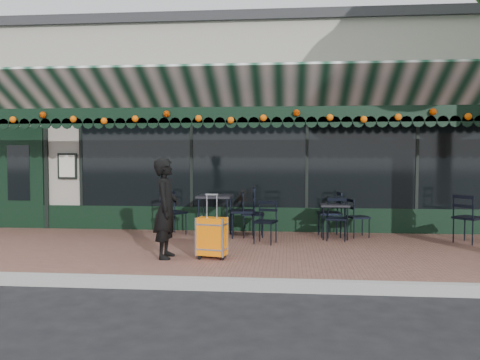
# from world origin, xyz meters

# --- Properties ---
(ground) EXTENTS (80.00, 80.00, 0.00)m
(ground) POSITION_xyz_m (0.00, 0.00, 0.00)
(ground) COLOR black
(ground) RESTS_ON ground
(sidewalk) EXTENTS (18.00, 4.00, 0.15)m
(sidewalk) POSITION_xyz_m (0.00, 2.00, 0.07)
(sidewalk) COLOR brown
(sidewalk) RESTS_ON ground
(curb) EXTENTS (18.00, 0.16, 0.15)m
(curb) POSITION_xyz_m (0.00, -0.08, 0.07)
(curb) COLOR #9E9E99
(curb) RESTS_ON ground
(restaurant_building) EXTENTS (12.00, 9.60, 4.50)m
(restaurant_building) POSITION_xyz_m (0.00, 7.84, 2.27)
(restaurant_building) COLOR #A0988B
(restaurant_building) RESTS_ON ground
(woman) EXTENTS (0.39, 0.58, 1.55)m
(woman) POSITION_xyz_m (-0.86, 1.13, 0.92)
(woman) COLOR black
(woman) RESTS_ON sidewalk
(suitcase) EXTENTS (0.47, 0.33, 0.99)m
(suitcase) POSITION_xyz_m (-0.14, 1.14, 0.48)
(suitcase) COLOR orange
(suitcase) RESTS_ON sidewalk
(cafe_table_a) EXTENTS (0.53, 0.53, 0.65)m
(cafe_table_a) POSITION_xyz_m (1.90, 3.23, 0.74)
(cafe_table_a) COLOR black
(cafe_table_a) RESTS_ON sidewalk
(cafe_table_b) EXTENTS (0.65, 0.65, 0.81)m
(cafe_table_b) POSITION_xyz_m (-0.40, 3.25, 0.87)
(cafe_table_b) COLOR black
(cafe_table_b) RESTS_ON sidewalk
(chair_a_left) EXTENTS (0.49, 0.49, 0.88)m
(chair_a_left) POSITION_xyz_m (1.83, 3.44, 0.59)
(chair_a_left) COLOR black
(chair_a_left) RESTS_ON sidewalk
(chair_a_right) EXTENTS (0.47, 0.47, 0.76)m
(chair_a_right) POSITION_xyz_m (2.38, 3.42, 0.53)
(chair_a_right) COLOR black
(chair_a_right) RESTS_ON sidewalk
(chair_a_front) EXTENTS (0.44, 0.44, 0.79)m
(chair_a_front) POSITION_xyz_m (1.92, 3.01, 0.55)
(chair_a_front) COLOR black
(chair_a_front) RESTS_ON sidewalk
(chair_a_extra) EXTENTS (0.63, 0.63, 0.90)m
(chair_a_extra) POSITION_xyz_m (4.28, 2.94, 0.60)
(chair_a_extra) COLOR black
(chair_a_extra) RESTS_ON sidewalk
(chair_b_left) EXTENTS (0.53, 0.53, 0.98)m
(chair_b_left) POSITION_xyz_m (0.15, 3.20, 0.64)
(chair_b_left) COLOR black
(chair_b_left) RESTS_ON sidewalk
(chair_b_right) EXTENTS (0.48, 0.48, 0.88)m
(chair_b_right) POSITION_xyz_m (0.34, 3.24, 0.59)
(chair_b_right) COLOR black
(chair_b_right) RESTS_ON sidewalk
(chair_b_front) EXTENTS (0.47, 0.47, 0.77)m
(chair_b_front) POSITION_xyz_m (0.61, 2.54, 0.54)
(chair_b_front) COLOR black
(chair_b_front) RESTS_ON sidewalk
(chair_solo) EXTENTS (0.61, 0.61, 0.87)m
(chair_solo) POSITION_xyz_m (-1.26, 3.36, 0.59)
(chair_solo) COLOR black
(chair_solo) RESTS_ON sidewalk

